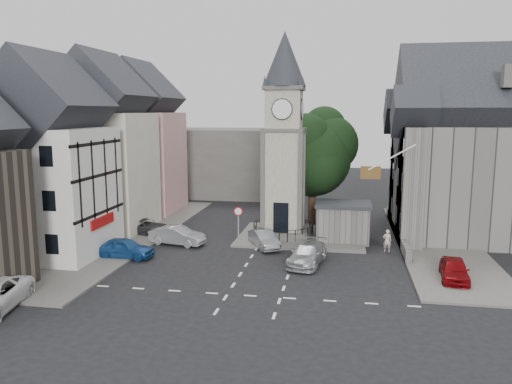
% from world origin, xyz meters
% --- Properties ---
extents(ground, '(120.00, 120.00, 0.00)m').
position_xyz_m(ground, '(0.00, 0.00, 0.00)').
color(ground, black).
rests_on(ground, ground).
extents(pavement_west, '(6.00, 30.00, 0.14)m').
position_xyz_m(pavement_west, '(-12.50, 6.00, 0.07)').
color(pavement_west, '#595651').
rests_on(pavement_west, ground).
extents(pavement_east, '(6.00, 26.00, 0.14)m').
position_xyz_m(pavement_east, '(12.00, 8.00, 0.07)').
color(pavement_east, '#595651').
rests_on(pavement_east, ground).
extents(central_island, '(10.00, 8.00, 0.16)m').
position_xyz_m(central_island, '(1.50, 8.00, 0.08)').
color(central_island, '#595651').
rests_on(central_island, ground).
extents(road_markings, '(20.00, 8.00, 0.01)m').
position_xyz_m(road_markings, '(0.00, -5.50, 0.01)').
color(road_markings, silver).
rests_on(road_markings, ground).
extents(clock_tower, '(4.86, 4.86, 16.25)m').
position_xyz_m(clock_tower, '(0.00, 7.99, 8.12)').
color(clock_tower, '#4C4944').
rests_on(clock_tower, ground).
extents(stone_shelter, '(4.30, 3.30, 3.08)m').
position_xyz_m(stone_shelter, '(4.80, 7.50, 1.55)').
color(stone_shelter, '#575350').
rests_on(stone_shelter, ground).
extents(town_tree, '(7.20, 7.20, 10.80)m').
position_xyz_m(town_tree, '(2.00, 13.00, 6.97)').
color(town_tree, black).
rests_on(town_tree, ground).
extents(warning_sign_post, '(0.70, 0.19, 2.85)m').
position_xyz_m(warning_sign_post, '(-3.20, 5.43, 2.03)').
color(warning_sign_post, black).
rests_on(warning_sign_post, ground).
extents(terrace_pink, '(8.10, 7.60, 12.80)m').
position_xyz_m(terrace_pink, '(-15.50, 16.00, 6.58)').
color(terrace_pink, '#CE978E').
rests_on(terrace_pink, ground).
extents(terrace_cream, '(8.10, 7.60, 12.80)m').
position_xyz_m(terrace_cream, '(-15.50, 8.00, 6.58)').
color(terrace_cream, beige).
rests_on(terrace_cream, ground).
extents(terrace_tudor, '(8.10, 7.60, 12.00)m').
position_xyz_m(terrace_tudor, '(-15.50, 0.00, 6.19)').
color(terrace_tudor, silver).
rests_on(terrace_tudor, ground).
extents(backdrop_west, '(20.00, 10.00, 8.00)m').
position_xyz_m(backdrop_west, '(-12.00, 28.00, 4.00)').
color(backdrop_west, '#4C4944').
rests_on(backdrop_west, ground).
extents(east_building, '(14.40, 11.40, 12.60)m').
position_xyz_m(east_building, '(15.59, 11.00, 6.26)').
color(east_building, '#575350').
rests_on(east_building, ground).
extents(east_boundary_wall, '(0.40, 16.00, 0.90)m').
position_xyz_m(east_boundary_wall, '(9.20, 10.00, 0.45)').
color(east_boundary_wall, '#575350').
rests_on(east_boundary_wall, ground).
extents(flagpole, '(3.68, 0.10, 2.74)m').
position_xyz_m(flagpole, '(8.00, 4.00, 7.00)').
color(flagpole, white).
rests_on(flagpole, ground).
extents(car_west_blue, '(4.22, 1.82, 1.42)m').
position_xyz_m(car_west_blue, '(-10.21, 0.13, 0.71)').
color(car_west_blue, navy).
rests_on(car_west_blue, ground).
extents(car_west_silver, '(4.54, 2.24, 1.43)m').
position_xyz_m(car_west_silver, '(-7.74, 4.16, 0.72)').
color(car_west_silver, '#9D9FA5').
rests_on(car_west_silver, ground).
extents(car_west_grey, '(4.91, 3.19, 1.26)m').
position_xyz_m(car_west_grey, '(-11.50, 6.85, 0.63)').
color(car_west_grey, '#343437').
rests_on(car_west_grey, ground).
extents(car_island_silver, '(3.06, 4.06, 1.28)m').
position_xyz_m(car_island_silver, '(-1.00, 4.45, 0.64)').
color(car_island_silver, gray).
rests_on(car_island_silver, ground).
extents(car_island_east, '(2.75, 5.04, 1.38)m').
position_xyz_m(car_island_east, '(2.50, 0.90, 0.69)').
color(car_island_east, '#9CA0A4').
rests_on(car_island_east, ground).
extents(car_east_red, '(2.03, 4.14, 1.36)m').
position_xyz_m(car_east_red, '(11.50, -0.82, 0.68)').
color(car_east_red, maroon).
rests_on(car_east_red, ground).
extents(pedestrian, '(0.63, 0.43, 1.67)m').
position_xyz_m(pedestrian, '(8.00, 4.86, 0.84)').
color(pedestrian, beige).
rests_on(pedestrian, ground).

